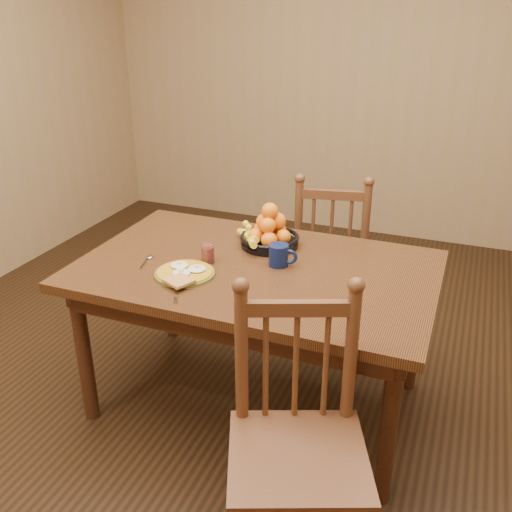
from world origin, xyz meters
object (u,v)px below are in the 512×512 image
(chair_near, at_px, (297,444))
(coffee_mug, at_px, (280,255))
(breakfast_plate, at_px, (185,273))
(chair_far, at_px, (330,256))
(dining_table, at_px, (256,283))
(fruit_bowl, at_px, (268,233))

(chair_near, height_order, coffee_mug, chair_near)
(coffee_mug, bearing_deg, breakfast_plate, -144.87)
(chair_near, distance_m, coffee_mug, 0.91)
(chair_far, bearing_deg, breakfast_plate, 56.71)
(chair_far, bearing_deg, coffee_mug, 74.41)
(chair_far, relative_size, chair_near, 0.97)
(chair_near, relative_size, coffee_mug, 7.54)
(breakfast_plate, bearing_deg, chair_far, 68.90)
(dining_table, height_order, chair_near, chair_near)
(chair_near, height_order, fruit_bowl, chair_near)
(chair_far, bearing_deg, dining_table, 68.05)
(dining_table, bearing_deg, coffee_mug, 25.24)
(chair_near, bearing_deg, fruit_bowl, 93.72)
(breakfast_plate, xyz_separation_m, fruit_bowl, (0.23, 0.44, 0.05))
(dining_table, relative_size, fruit_bowl, 4.94)
(coffee_mug, height_order, fruit_bowl, fruit_bowl)
(chair_far, height_order, fruit_bowl, chair_far)
(breakfast_plate, height_order, fruit_bowl, fruit_bowl)
(breakfast_plate, bearing_deg, dining_table, 38.34)
(dining_table, bearing_deg, fruit_bowl, 97.25)
(dining_table, height_order, chair_far, chair_far)
(chair_far, xyz_separation_m, fruit_bowl, (-0.17, -0.59, 0.34))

